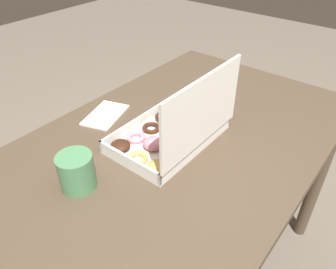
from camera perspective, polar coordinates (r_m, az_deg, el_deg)
name	(u,v)px	position (r m, az deg, el deg)	size (l,w,h in m)	color
dining_table	(180,162)	(1.11, 2.15, -4.79)	(1.24, 0.80, 0.77)	#4C3D2D
donut_box	(174,131)	(0.99, 1.08, 0.57)	(0.36, 0.24, 0.26)	silver
coffee_mug	(76,171)	(0.87, -15.67, -6.17)	(0.09, 0.09, 0.10)	#4C8456
paper_napkin	(105,115)	(1.17, -10.85, 3.38)	(0.19, 0.15, 0.01)	white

